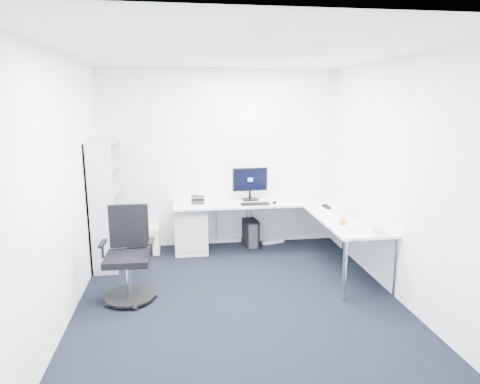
{
  "coord_description": "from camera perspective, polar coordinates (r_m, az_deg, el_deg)",
  "views": [
    {
      "loc": [
        -0.63,
        -4.37,
        2.23
      ],
      "look_at": [
        0.15,
        1.05,
        1.05
      ],
      "focal_mm": 32.0,
      "sensor_mm": 36.0,
      "label": 1
    }
  ],
  "objects": [
    {
      "name": "desk_phone",
      "position": [
        6.28,
        -5.62,
        -0.93
      ],
      "size": [
        0.2,
        0.2,
        0.13
      ],
      "primitive_type": null,
      "rotation": [
        0.0,
        0.0,
        -0.12
      ],
      "color": "#28282A",
      "rests_on": "l_desk"
    },
    {
      "name": "laptop",
      "position": [
        5.83,
        15.15,
        -1.85
      ],
      "size": [
        0.33,
        0.32,
        0.22
      ],
      "primitive_type": null,
      "rotation": [
        0.0,
        0.0,
        0.07
      ],
      "color": "silver",
      "rests_on": "l_desk"
    },
    {
      "name": "task_chair",
      "position": [
        4.98,
        -14.77,
        -8.22
      ],
      "size": [
        0.61,
        0.61,
        1.06
      ],
      "primitive_type": null,
      "rotation": [
        0.0,
        0.0,
        -0.02
      ],
      "color": "black",
      "rests_on": "ground"
    },
    {
      "name": "power_strip",
      "position": [
        6.86,
        4.42,
        -6.66
      ],
      "size": [
        0.37,
        0.15,
        0.04
      ],
      "primitive_type": "cube",
      "rotation": [
        0.0,
        0.0,
        0.25
      ],
      "color": "white",
      "rests_on": "ground"
    },
    {
      "name": "white_keyboard",
      "position": [
        5.71,
        11.3,
        -3.02
      ],
      "size": [
        0.16,
        0.41,
        0.01
      ],
      "primitive_type": "cube",
      "rotation": [
        0.0,
        0.0,
        0.11
      ],
      "color": "white",
      "rests_on": "l_desk"
    },
    {
      "name": "bookshelf",
      "position": [
        6.07,
        -17.4,
        -1.53
      ],
      "size": [
        0.33,
        0.85,
        1.71
      ],
      "primitive_type": null,
      "color": "silver",
      "rests_on": "ground"
    },
    {
      "name": "wall_left",
      "position": [
        4.61,
        -22.7,
        0.2
      ],
      "size": [
        0.02,
        4.2,
        2.7
      ],
      "primitive_type": "cube",
      "color": "white",
      "rests_on": "ground"
    },
    {
      "name": "wall_right",
      "position": [
        5.08,
        20.55,
        1.4
      ],
      "size": [
        0.02,
        4.2,
        2.7
      ],
      "primitive_type": "cube",
      "color": "white",
      "rests_on": "ground"
    },
    {
      "name": "l_desk",
      "position": [
        6.18,
        3.22,
        -5.33
      ],
      "size": [
        2.58,
        1.44,
        0.75
      ],
      "primitive_type": null,
      "color": "silver",
      "rests_on": "ground"
    },
    {
      "name": "headphones",
      "position": [
        6.13,
        11.45,
        -1.81
      ],
      "size": [
        0.12,
        0.19,
        0.05
      ],
      "primitive_type": null,
      "rotation": [
        0.0,
        0.0,
        0.01
      ],
      "color": "black",
      "rests_on": "l_desk"
    },
    {
      "name": "tissue_box",
      "position": [
        5.17,
        17.42,
        -4.55
      ],
      "size": [
        0.15,
        0.25,
        0.08
      ],
      "primitive_type": "cube",
      "rotation": [
        0.0,
        0.0,
        -0.1
      ],
      "color": "white",
      "rests_on": "l_desk"
    },
    {
      "name": "ground",
      "position": [
        4.95,
        0.02,
        -14.62
      ],
      "size": [
        4.2,
        4.2,
        0.0
      ],
      "primitive_type": "plane",
      "color": "black"
    },
    {
      "name": "ceiling",
      "position": [
        4.44,
        0.02,
        18.22
      ],
      "size": [
        4.2,
        4.2,
        0.0
      ],
      "primitive_type": "plane",
      "color": "white"
    },
    {
      "name": "monitor",
      "position": [
        6.41,
        1.36,
        1.13
      ],
      "size": [
        0.54,
        0.2,
        0.51
      ],
      "primitive_type": null,
      "rotation": [
        0.0,
        0.0,
        0.06
      ],
      "color": "black",
      "rests_on": "l_desk"
    },
    {
      "name": "black_keyboard",
      "position": [
        6.18,
        2.05,
        -1.6
      ],
      "size": [
        0.41,
        0.15,
        0.02
      ],
      "primitive_type": "cube",
      "rotation": [
        0.0,
        0.0,
        0.0
      ],
      "color": "black",
      "rests_on": "l_desk"
    },
    {
      "name": "orange_fruit",
      "position": [
        5.34,
        13.51,
        -3.81
      ],
      "size": [
        0.08,
        0.08,
        0.08
      ],
      "primitive_type": "sphere",
      "color": "orange",
      "rests_on": "l_desk"
    },
    {
      "name": "mouse",
      "position": [
        6.27,
        4.61,
        -1.4
      ],
      "size": [
        0.07,
        0.1,
        0.03
      ],
      "primitive_type": "cube",
      "rotation": [
        0.0,
        0.0,
        -0.25
      ],
      "color": "black",
      "rests_on": "l_desk"
    },
    {
      "name": "beige_pc_tower",
      "position": [
        6.58,
        -11.48,
        -6.09
      ],
      "size": [
        0.19,
        0.42,
        0.4
      ],
      "primitive_type": "cube",
      "rotation": [
        0.0,
        0.0,
        0.0
      ],
      "color": "beige",
      "rests_on": "ground"
    },
    {
      "name": "drawer_pedestal",
      "position": [
        6.48,
        -6.58,
        -4.64
      ],
      "size": [
        0.48,
        0.6,
        0.73
      ],
      "primitive_type": "cube",
      "color": "silver",
      "rests_on": "ground"
    },
    {
      "name": "wall_back",
      "position": [
        6.56,
        -2.61,
        4.44
      ],
      "size": [
        3.6,
        0.02,
        2.7
      ],
      "primitive_type": "cube",
      "color": "white",
      "rests_on": "ground"
    },
    {
      "name": "black_pc_tower",
      "position": [
        6.68,
        1.38,
        -5.44
      ],
      "size": [
        0.23,
        0.45,
        0.42
      ],
      "primitive_type": "cube",
      "rotation": [
        0.0,
        0.0,
        0.09
      ],
      "color": "black",
      "rests_on": "ground"
    },
    {
      "name": "wall_front",
      "position": [
        2.52,
        6.93,
        -8.4
      ],
      "size": [
        3.6,
        0.02,
        2.7
      ],
      "primitive_type": "cube",
      "color": "white",
      "rests_on": "ground"
    }
  ]
}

